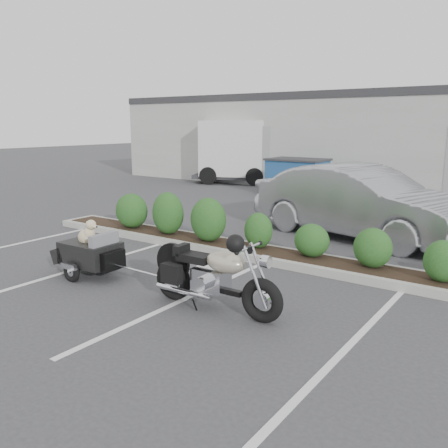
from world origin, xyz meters
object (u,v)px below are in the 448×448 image
Objects in this scene: dumpster at (297,177)px; delivery_truck at (262,154)px; sedan at (360,202)px; motorcycle at (214,277)px; pet_trailer at (90,252)px.

delivery_truck is at bearing 140.36° from dumpster.
motorcycle is at bearing -168.52° from sedan.
sedan is (0.14, 5.70, 0.36)m from motorcycle.
motorcycle is 1.26× the size of pet_trailer.
motorcycle is 15.44m from delivery_truck.
pet_trailer is 6.40m from sedan.
motorcycle is at bearing -68.79° from dumpster.
dumpster reaches higher than motorcycle.
dumpster is (-4.27, 5.21, -0.15)m from sedan.
sedan reaches higher than pet_trailer.
dumpster is (-1.35, 10.89, 0.28)m from pet_trailer.
pet_trailer is 0.33× the size of sedan.
pet_trailer is at bearing -82.47° from dumpster.
sedan is (2.92, 5.68, 0.43)m from pet_trailer.
motorcycle is at bearing -84.51° from delivery_truck.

